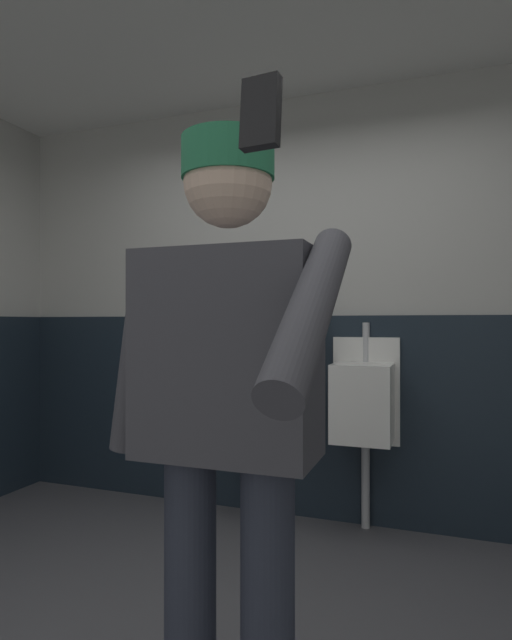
% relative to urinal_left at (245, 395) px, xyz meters
% --- Properties ---
extents(wall_back, '(4.94, 0.12, 2.71)m').
position_rel_urinal_left_xyz_m(wall_back, '(0.37, 0.22, 0.58)').
color(wall_back, '#B2B2AD').
rests_on(wall_back, ground_plane).
extents(wainscot_band_back, '(4.34, 0.03, 1.28)m').
position_rel_urinal_left_xyz_m(wainscot_band_back, '(0.37, 0.14, -0.14)').
color(wainscot_band_back, '#19232D').
rests_on(wainscot_band_back, ground_plane).
extents(urinal_left, '(0.40, 0.34, 1.24)m').
position_rel_urinal_left_xyz_m(urinal_left, '(0.00, 0.00, 0.00)').
color(urinal_left, white).
rests_on(urinal_left, ground_plane).
extents(urinal_middle, '(0.40, 0.34, 1.24)m').
position_rel_urinal_left_xyz_m(urinal_middle, '(0.75, 0.00, 0.00)').
color(urinal_middle, white).
rests_on(urinal_middle, ground_plane).
extents(privacy_divider_panel, '(0.04, 0.40, 0.90)m').
position_rel_urinal_left_xyz_m(privacy_divider_panel, '(0.38, -0.07, 0.17)').
color(privacy_divider_panel, '#4C4C51').
extents(person, '(0.69, 0.60, 1.72)m').
position_rel_urinal_left_xyz_m(person, '(0.65, -1.81, 0.26)').
color(person, '#2D3342').
rests_on(person, ground_plane).
extents(cell_phone, '(0.06, 0.04, 0.11)m').
position_rel_urinal_left_xyz_m(cell_phone, '(0.92, -2.31, 0.78)').
color(cell_phone, black).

